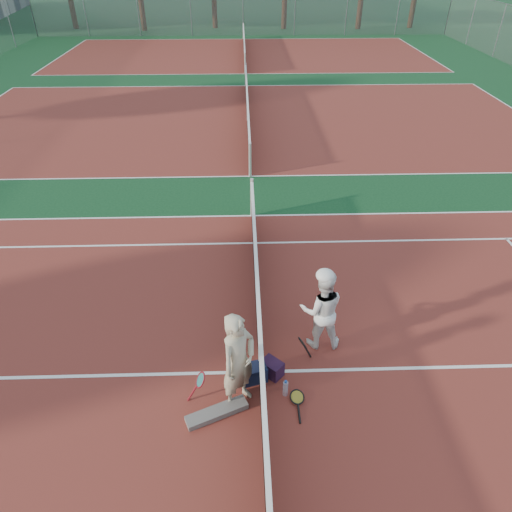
{
  "coord_description": "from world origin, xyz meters",
  "views": [
    {
      "loc": [
        -0.23,
        -5.37,
        6.21
      ],
      "look_at": [
        0.0,
        2.05,
        1.05
      ],
      "focal_mm": 32.0,
      "sensor_mm": 36.0,
      "label": 1
    }
  ],
  "objects_px": {
    "racket_black_held": "(302,350)",
    "player_b": "(322,310)",
    "racket_red": "(201,386)",
    "sports_bag_navy": "(254,373)",
    "player_a": "(238,362)",
    "water_bottle": "(285,389)",
    "racket_spare": "(297,398)",
    "net_main": "(260,352)",
    "sports_bag_purple": "(272,368)"
  },
  "relations": [
    {
      "from": "net_main",
      "to": "racket_red",
      "type": "bearing_deg",
      "value": -153.14
    },
    {
      "from": "racket_spare",
      "to": "player_b",
      "type": "bearing_deg",
      "value": -22.83
    },
    {
      "from": "player_a",
      "to": "player_b",
      "type": "height_order",
      "value": "player_a"
    },
    {
      "from": "net_main",
      "to": "sports_bag_navy",
      "type": "relative_size",
      "value": 27.35
    },
    {
      "from": "racket_black_held",
      "to": "racket_spare",
      "type": "height_order",
      "value": "racket_black_held"
    },
    {
      "from": "racket_black_held",
      "to": "player_b",
      "type": "bearing_deg",
      "value": -153.35
    },
    {
      "from": "racket_red",
      "to": "sports_bag_purple",
      "type": "distance_m",
      "value": 1.27
    },
    {
      "from": "player_a",
      "to": "water_bottle",
      "type": "bearing_deg",
      "value": -42.39
    },
    {
      "from": "racket_spare",
      "to": "sports_bag_navy",
      "type": "bearing_deg",
      "value": 57.58
    },
    {
      "from": "sports_bag_navy",
      "to": "racket_red",
      "type": "bearing_deg",
      "value": -159.16
    },
    {
      "from": "player_a",
      "to": "racket_spare",
      "type": "xyz_separation_m",
      "value": [
        0.94,
        -0.03,
        -0.86
      ]
    },
    {
      "from": "racket_spare",
      "to": "sports_bag_purple",
      "type": "bearing_deg",
      "value": 34.76
    },
    {
      "from": "racket_red",
      "to": "water_bottle",
      "type": "distance_m",
      "value": 1.38
    },
    {
      "from": "net_main",
      "to": "player_b",
      "type": "bearing_deg",
      "value": 31.31
    },
    {
      "from": "racket_spare",
      "to": "sports_bag_purple",
      "type": "height_order",
      "value": "sports_bag_purple"
    },
    {
      "from": "player_a",
      "to": "racket_red",
      "type": "relative_size",
      "value": 3.37
    },
    {
      "from": "player_a",
      "to": "racket_black_held",
      "type": "bearing_deg",
      "value": -11.91
    },
    {
      "from": "player_b",
      "to": "racket_black_held",
      "type": "height_order",
      "value": "player_b"
    },
    {
      "from": "net_main",
      "to": "player_a",
      "type": "relative_size",
      "value": 6.1
    },
    {
      "from": "player_a",
      "to": "sports_bag_navy",
      "type": "distance_m",
      "value": 0.88
    },
    {
      "from": "racket_red",
      "to": "water_bottle",
      "type": "xyz_separation_m",
      "value": [
        1.38,
        0.0,
        -0.12
      ]
    },
    {
      "from": "net_main",
      "to": "player_a",
      "type": "xyz_separation_m",
      "value": [
        -0.35,
        -0.57,
        0.39
      ]
    },
    {
      "from": "player_b",
      "to": "sports_bag_purple",
      "type": "xyz_separation_m",
      "value": [
        -0.91,
        -0.73,
        -0.66
      ]
    },
    {
      "from": "net_main",
      "to": "sports_bag_navy",
      "type": "height_order",
      "value": "net_main"
    },
    {
      "from": "player_a",
      "to": "sports_bag_purple",
      "type": "height_order",
      "value": "player_a"
    },
    {
      "from": "sports_bag_navy",
      "to": "water_bottle",
      "type": "xyz_separation_m",
      "value": [
        0.5,
        -0.33,
        -0.01
      ]
    },
    {
      "from": "racket_red",
      "to": "sports_bag_navy",
      "type": "relative_size",
      "value": 1.33
    },
    {
      "from": "racket_spare",
      "to": "water_bottle",
      "type": "relative_size",
      "value": 2.0
    },
    {
      "from": "racket_red",
      "to": "water_bottle",
      "type": "bearing_deg",
      "value": -17.24
    },
    {
      "from": "net_main",
      "to": "player_b",
      "type": "relative_size",
      "value": 6.8
    },
    {
      "from": "player_a",
      "to": "player_b",
      "type": "relative_size",
      "value": 1.12
    },
    {
      "from": "sports_bag_navy",
      "to": "water_bottle",
      "type": "relative_size",
      "value": 1.34
    },
    {
      "from": "racket_red",
      "to": "racket_black_held",
      "type": "height_order",
      "value": "racket_black_held"
    },
    {
      "from": "player_b",
      "to": "sports_bag_purple",
      "type": "distance_m",
      "value": 1.34
    },
    {
      "from": "net_main",
      "to": "player_b",
      "type": "distance_m",
      "value": 1.35
    },
    {
      "from": "sports_bag_navy",
      "to": "water_bottle",
      "type": "distance_m",
      "value": 0.6
    },
    {
      "from": "sports_bag_purple",
      "to": "racket_spare",
      "type": "bearing_deg",
      "value": -55.04
    },
    {
      "from": "racket_black_held",
      "to": "sports_bag_purple",
      "type": "bearing_deg",
      "value": 4.35
    },
    {
      "from": "racket_black_held",
      "to": "player_a",
      "type": "bearing_deg",
      "value": 12.4
    },
    {
      "from": "net_main",
      "to": "racket_red",
      "type": "height_order",
      "value": "net_main"
    },
    {
      "from": "player_b",
      "to": "racket_spare",
      "type": "bearing_deg",
      "value": 68.93
    },
    {
      "from": "player_b",
      "to": "racket_black_held",
      "type": "xyz_separation_m",
      "value": [
        -0.37,
        -0.44,
        -0.53
      ]
    },
    {
      "from": "net_main",
      "to": "racket_spare",
      "type": "relative_size",
      "value": 18.29
    },
    {
      "from": "racket_black_held",
      "to": "racket_spare",
      "type": "xyz_separation_m",
      "value": [
        -0.17,
        -0.83,
        -0.24
      ]
    },
    {
      "from": "water_bottle",
      "to": "racket_red",
      "type": "bearing_deg",
      "value": -179.97
    },
    {
      "from": "racket_black_held",
      "to": "racket_spare",
      "type": "relative_size",
      "value": 0.93
    },
    {
      "from": "racket_spare",
      "to": "water_bottle",
      "type": "height_order",
      "value": "water_bottle"
    },
    {
      "from": "racket_black_held",
      "to": "racket_red",
      "type": "bearing_deg",
      "value": -0.7
    },
    {
      "from": "player_b",
      "to": "racket_black_held",
      "type": "bearing_deg",
      "value": 51.92
    },
    {
      "from": "player_b",
      "to": "racket_red",
      "type": "bearing_deg",
      "value": 30.87
    }
  ]
}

